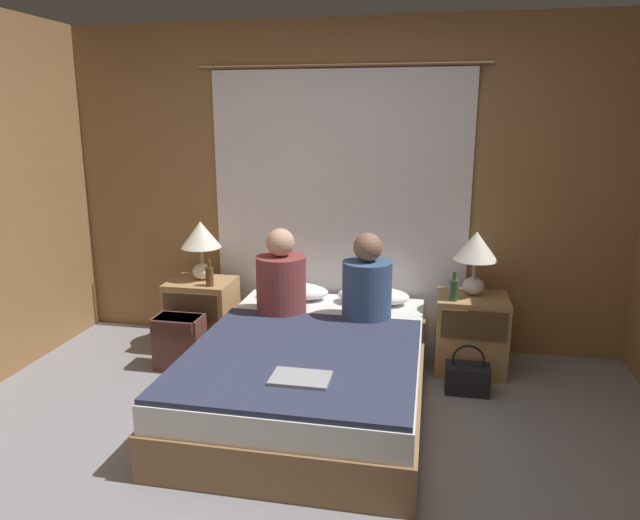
{
  "coord_description": "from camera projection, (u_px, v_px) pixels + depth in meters",
  "views": [
    {
      "loc": [
        0.71,
        -2.38,
        1.79
      ],
      "look_at": [
        0.0,
        1.2,
        0.87
      ],
      "focal_mm": 32.0,
      "sensor_mm": 36.0,
      "label": 1
    }
  ],
  "objects": [
    {
      "name": "ground_plane",
      "position": [
        273.0,
        488.0,
        2.83
      ],
      "size": [
        16.0,
        16.0,
        0.0
      ],
      "primitive_type": "plane",
      "color": "gray"
    },
    {
      "name": "wall_back",
      "position": [
        340.0,
        188.0,
        4.45
      ],
      "size": [
        4.47,
        0.06,
        2.5
      ],
      "color": "olive",
      "rests_on": "ground_plane"
    },
    {
      "name": "curtain_panel",
      "position": [
        339.0,
        211.0,
        4.43
      ],
      "size": [
        2.18,
        0.02,
        2.17
      ],
      "color": "white",
      "rests_on": "ground_plane"
    },
    {
      "name": "bed",
      "position": [
        311.0,
        372.0,
        3.64
      ],
      "size": [
        1.4,
        2.01,
        0.42
      ],
      "color": "olive",
      "rests_on": "ground_plane"
    },
    {
      "name": "nightstand_left",
      "position": [
        202.0,
        314.0,
        4.49
      ],
      "size": [
        0.5,
        0.42,
        0.56
      ],
      "color": "#A87F51",
      "rests_on": "ground_plane"
    },
    {
      "name": "nightstand_right",
      "position": [
        471.0,
        333.0,
        4.1
      ],
      "size": [
        0.5,
        0.42,
        0.56
      ],
      "color": "#A87F51",
      "rests_on": "ground_plane"
    },
    {
      "name": "lamp_left",
      "position": [
        201.0,
        240.0,
        4.39
      ],
      "size": [
        0.31,
        0.31,
        0.46
      ],
      "color": "silver",
      "rests_on": "nightstand_left"
    },
    {
      "name": "lamp_right",
      "position": [
        476.0,
        251.0,
        4.0
      ],
      "size": [
        0.31,
        0.31,
        0.46
      ],
      "color": "silver",
      "rests_on": "nightstand_right"
    },
    {
      "name": "pillow_left",
      "position": [
        294.0,
        291.0,
        4.4
      ],
      "size": [
        0.54,
        0.3,
        0.12
      ],
      "color": "white",
      "rests_on": "bed"
    },
    {
      "name": "pillow_right",
      "position": [
        373.0,
        296.0,
        4.29
      ],
      "size": [
        0.54,
        0.3,
        0.12
      ],
      "color": "white",
      "rests_on": "bed"
    },
    {
      "name": "blanket_on_bed",
      "position": [
        301.0,
        356.0,
        3.32
      ],
      "size": [
        1.34,
        1.4,
        0.03
      ],
      "color": "#2D334C",
      "rests_on": "bed"
    },
    {
      "name": "person_left_in_bed",
      "position": [
        281.0,
        280.0,
        4.02
      ],
      "size": [
        0.35,
        0.35,
        0.62
      ],
      "color": "brown",
      "rests_on": "bed"
    },
    {
      "name": "person_right_in_bed",
      "position": [
        367.0,
        285.0,
        3.9
      ],
      "size": [
        0.34,
        0.34,
        0.61
      ],
      "color": "#38517A",
      "rests_on": "bed"
    },
    {
      "name": "beer_bottle_on_left_stand",
      "position": [
        210.0,
        276.0,
        4.27
      ],
      "size": [
        0.06,
        0.06,
        0.2
      ],
      "color": "#513819",
      "rests_on": "nightstand_left"
    },
    {
      "name": "beer_bottle_on_right_stand",
      "position": [
        454.0,
        289.0,
        3.93
      ],
      "size": [
        0.06,
        0.06,
        0.21
      ],
      "color": "#2D4C28",
      "rests_on": "nightstand_right"
    },
    {
      "name": "laptop_on_bed",
      "position": [
        301.0,
        378.0,
        2.98
      ],
      "size": [
        0.31,
        0.21,
        0.02
      ],
      "color": "#9EA0A5",
      "rests_on": "blanket_on_bed"
    },
    {
      "name": "backpack_on_floor",
      "position": [
        179.0,
        339.0,
        4.14
      ],
      "size": [
        0.35,
        0.23,
        0.39
      ],
      "color": "brown",
      "rests_on": "ground_plane"
    },
    {
      "name": "handbag_on_floor",
      "position": [
        467.0,
        377.0,
        3.8
      ],
      "size": [
        0.29,
        0.18,
        0.34
      ],
      "color": "black",
      "rests_on": "ground_plane"
    }
  ]
}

